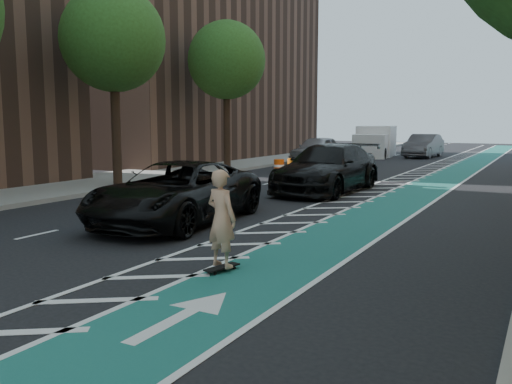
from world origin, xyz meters
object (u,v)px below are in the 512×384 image
Objects in this scene: suv_near at (177,192)px; suv_far at (328,168)px; skateboarder at (222,218)px; barrel_a at (199,187)px.

suv_far is at bearing 76.28° from suv_near.
barrel_a is (-5.46, 7.19, -0.53)m from skateboarder.
suv_near is (-3.53, 3.39, -0.16)m from skateboarder.
barrel_a is at bearing -40.05° from skateboarder.
suv_near is at bearing -31.11° from skateboarder.
skateboarder reaches higher than barrel_a.
barrel_a is (-3.11, -4.00, -0.45)m from suv_far.
suv_far is at bearing 52.19° from barrel_a.
skateboarder is 9.04m from barrel_a.
suv_near is 6.23× the size of barrel_a.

